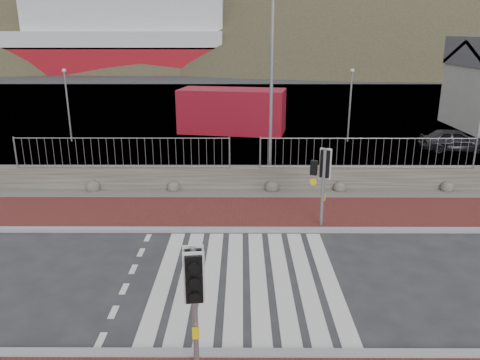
{
  "coord_description": "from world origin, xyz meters",
  "views": [
    {
      "loc": [
        -0.12,
        -10.61,
        5.99
      ],
      "look_at": [
        -0.17,
        3.0,
        1.71
      ],
      "focal_mm": 35.0,
      "sensor_mm": 36.0,
      "label": 1
    }
  ],
  "objects_px": {
    "ferry": "(90,37)",
    "shipping_container": "(232,111)",
    "traffic_signal_far": "(323,171)",
    "streetlight": "(275,77)",
    "traffic_signal_near": "(194,285)",
    "car_a": "(454,140)"
  },
  "relations": [
    {
      "from": "traffic_signal_near",
      "to": "traffic_signal_far",
      "type": "relative_size",
      "value": 0.98
    },
    {
      "from": "shipping_container",
      "to": "ferry",
      "type": "bearing_deg",
      "value": 126.4
    },
    {
      "from": "car_a",
      "to": "traffic_signal_near",
      "type": "bearing_deg",
      "value": 149.13
    },
    {
      "from": "traffic_signal_near",
      "to": "shipping_container",
      "type": "bearing_deg",
      "value": 82.64
    },
    {
      "from": "traffic_signal_near",
      "to": "car_a",
      "type": "distance_m",
      "value": 21.01
    },
    {
      "from": "ferry",
      "to": "shipping_container",
      "type": "bearing_deg",
      "value": -64.12
    },
    {
      "from": "traffic_signal_near",
      "to": "shipping_container",
      "type": "distance_m",
      "value": 22.07
    },
    {
      "from": "ferry",
      "to": "shipping_container",
      "type": "xyz_separation_m",
      "value": [
        23.93,
        -49.33,
        -4.01
      ]
    },
    {
      "from": "ferry",
      "to": "traffic_signal_far",
      "type": "bearing_deg",
      "value": -67.24
    },
    {
      "from": "ferry",
      "to": "car_a",
      "type": "distance_m",
      "value": 65.16
    },
    {
      "from": "streetlight",
      "to": "shipping_container",
      "type": "relative_size",
      "value": 1.19
    },
    {
      "from": "traffic_signal_near",
      "to": "traffic_signal_far",
      "type": "bearing_deg",
      "value": 57.26
    },
    {
      "from": "traffic_signal_near",
      "to": "traffic_signal_far",
      "type": "height_order",
      "value": "traffic_signal_far"
    },
    {
      "from": "streetlight",
      "to": "traffic_signal_near",
      "type": "bearing_deg",
      "value": -117.03
    },
    {
      "from": "traffic_signal_near",
      "to": "traffic_signal_far",
      "type": "xyz_separation_m",
      "value": [
        3.35,
        6.88,
        0.04
      ]
    },
    {
      "from": "streetlight",
      "to": "shipping_container",
      "type": "bearing_deg",
      "value": 83.54
    },
    {
      "from": "traffic_signal_far",
      "to": "streetlight",
      "type": "relative_size",
      "value": 0.34
    },
    {
      "from": "traffic_signal_near",
      "to": "shipping_container",
      "type": "height_order",
      "value": "shipping_container"
    },
    {
      "from": "traffic_signal_near",
      "to": "streetlight",
      "type": "distance_m",
      "value": 12.08
    },
    {
      "from": "shipping_container",
      "to": "car_a",
      "type": "relative_size",
      "value": 1.86
    },
    {
      "from": "ferry",
      "to": "shipping_container",
      "type": "relative_size",
      "value": 7.72
    },
    {
      "from": "ferry",
      "to": "streetlight",
      "type": "bearing_deg",
      "value": -66.63
    }
  ]
}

